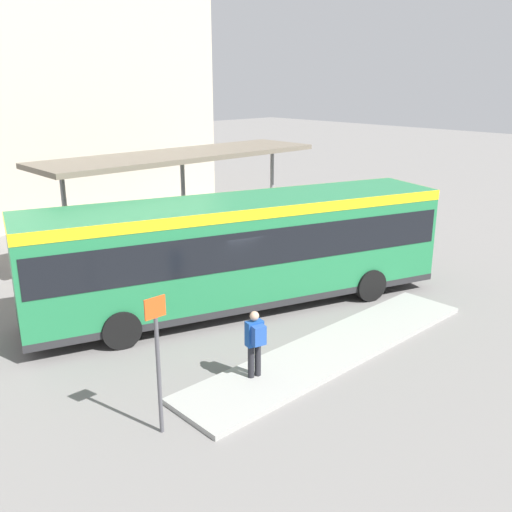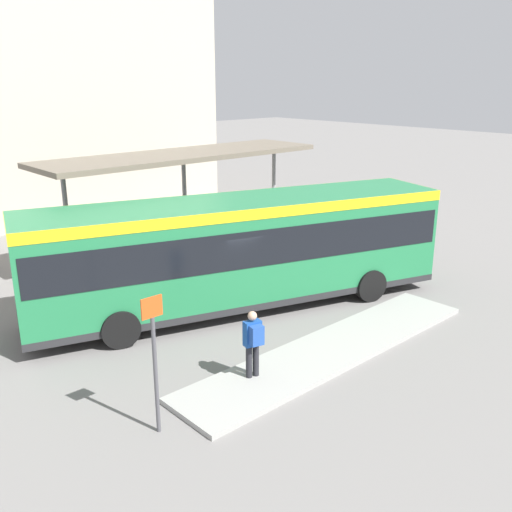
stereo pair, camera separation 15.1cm
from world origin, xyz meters
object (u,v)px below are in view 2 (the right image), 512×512
bicycle_white (384,233)px  bicycle_orange (351,225)px  pedestrian_waiting (253,340)px  platform_sign (155,359)px  city_bus (241,246)px  bicycle_black (334,222)px  bicycle_green (365,230)px

bicycle_white → bicycle_orange: bicycle_orange is taller
pedestrian_waiting → bicycle_orange: size_ratio=0.97×
platform_sign → city_bus: bearing=34.7°
pedestrian_waiting → bicycle_white: (11.82, 4.90, -0.68)m
bicycle_black → platform_sign: platform_sign is taller
bicycle_orange → bicycle_black: 0.88m
bicycle_white → platform_sign: 15.36m
bicycle_green → platform_sign: platform_sign is taller
pedestrian_waiting → bicycle_green: 13.06m
bicycle_white → platform_sign: size_ratio=0.56×
pedestrian_waiting → bicycle_orange: 13.56m
bicycle_white → bicycle_green: bicycle_green is taller
bicycle_orange → city_bus: bearing=-62.0°
pedestrian_waiting → bicycle_black: pedestrian_waiting is taller
bicycle_white → bicycle_black: 2.63m
city_bus → pedestrian_waiting: size_ratio=7.90×
platform_sign → bicycle_black: bearing=28.3°
bicycle_green → platform_sign: size_ratio=0.56×
bicycle_orange → bicycle_black: bicycle_orange is taller
bicycle_green → platform_sign: (-14.32, -5.94, 1.22)m
bicycle_white → bicycle_orange: (-0.03, 1.75, 0.02)m
bicycle_orange → pedestrian_waiting: bearing=-51.7°
bicycle_orange → bicycle_black: (-0.10, 0.88, -0.01)m
bicycle_white → bicycle_black: bearing=-168.7°
pedestrian_waiting → bicycle_white: bearing=-54.2°
bicycle_white → bicycle_green: (-0.13, 0.88, 0.00)m
bicycle_green → bicycle_white: bearing=5.8°
bicycle_green → bicycle_black: size_ratio=1.00×
bicycle_white → bicycle_black: bicycle_black is taller
pedestrian_waiting → bicycle_green: bearing=-50.4°
city_bus → pedestrian_waiting: (-2.67, -3.50, -0.88)m
city_bus → platform_sign: city_bus is taller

